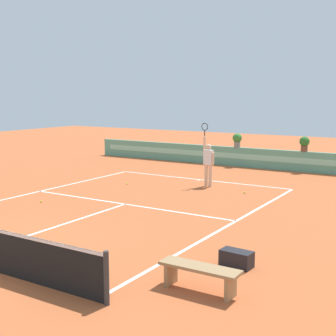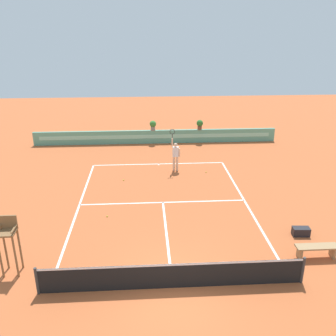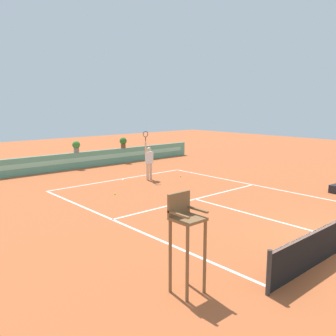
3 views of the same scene
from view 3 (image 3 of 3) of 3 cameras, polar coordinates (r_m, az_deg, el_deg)
name	(u,v)px [view 3 (image 3 of 3)]	position (r m, az deg, el deg)	size (l,w,h in m)	color
ground_plane	(202,201)	(14.95, 5.41, -5.24)	(60.00, 60.00, 0.00)	#B2562D
court_lines	(190,198)	(15.43, 3.46, -4.71)	(8.32, 11.94, 0.01)	white
back_wall_barrier	(80,160)	(23.05, -13.79, 1.22)	(18.00, 0.21, 1.00)	#599E84
umpire_chair	(186,231)	(7.57, 2.80, -10.02)	(0.60, 0.60, 2.14)	brown
gear_bag	(336,189)	(17.95, 25.14, -2.98)	(0.70, 0.36, 0.36)	black
tennis_player	(149,160)	(18.79, -3.04, 1.22)	(0.62, 0.26, 2.58)	beige
tennis_ball_near_baseline	(169,219)	(12.54, 0.18, -8.07)	(0.07, 0.07, 0.07)	#CCE033
tennis_ball_mid_court	(115,194)	(16.11, -8.43, -4.06)	(0.07, 0.07, 0.07)	#CCE033
tennis_ball_by_sideline	(180,176)	(19.77, 1.99, -1.32)	(0.07, 0.07, 0.07)	#CCE033
potted_plant_right	(123,142)	(24.62, -7.14, 4.12)	(0.48, 0.48, 0.72)	brown
potted_plant_centre	(76,146)	(22.84, -14.37, 3.42)	(0.48, 0.48, 0.72)	gray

